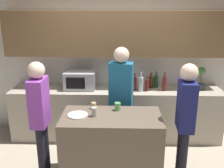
{
  "coord_description": "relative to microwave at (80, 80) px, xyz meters",
  "views": [
    {
      "loc": [
        0.06,
        -2.88,
        2.32
      ],
      "look_at": [
        -0.04,
        0.44,
        1.28
      ],
      "focal_mm": 42.0,
      "sensor_mm": 36.0,
      "label": 1
    }
  ],
  "objects": [
    {
      "name": "cup_1",
      "position": [
        0.36,
        -1.23,
        -0.05
      ],
      "size": [
        0.08,
        0.08,
        0.12
      ],
      "color": "#B4B5A1",
      "rests_on": "kitchen_island"
    },
    {
      "name": "back_wall",
      "position": [
        0.62,
        0.25,
        0.49
      ],
      "size": [
        6.4,
        0.4,
        2.7
      ],
      "color": "silver",
      "rests_on": "ground_plane"
    },
    {
      "name": "plate_on_island",
      "position": [
        0.14,
        -1.22,
        -0.11
      ],
      "size": [
        0.26,
        0.26,
        0.01
      ],
      "color": "white",
      "rests_on": "kitchen_island"
    },
    {
      "name": "cup_0",
      "position": [
        0.33,
        -0.98,
        -0.07
      ],
      "size": [
        0.07,
        0.07,
        0.09
      ],
      "color": "tan",
      "rests_on": "kitchen_island"
    },
    {
      "name": "bottle_4",
      "position": [
        1.31,
        0.1,
        -0.04
      ],
      "size": [
        0.07,
        0.07,
        0.29
      ],
      "color": "#194723",
      "rests_on": "back_counter"
    },
    {
      "name": "cup_2",
      "position": [
        0.66,
        -1.03,
        -0.06
      ],
      "size": [
        0.08,
        0.08,
        0.11
      ],
      "color": "#62B062",
      "rests_on": "kitchen_island"
    },
    {
      "name": "toaster",
      "position": [
        -0.7,
        0.0,
        -0.06
      ],
      "size": [
        0.26,
        0.16,
        0.18
      ],
      "color": "silver",
      "rests_on": "back_counter"
    },
    {
      "name": "back_counter",
      "position": [
        0.62,
        -0.02,
        -0.6
      ],
      "size": [
        3.6,
        0.62,
        0.9
      ],
      "color": "#B7AD99",
      "rests_on": "ground_plane"
    },
    {
      "name": "person_center",
      "position": [
        1.5,
        -1.27,
        -0.07
      ],
      "size": [
        0.21,
        0.35,
        1.64
      ],
      "rotation": [
        0.0,
        0.0,
        1.51
      ],
      "color": "black",
      "rests_on": "ground_plane"
    },
    {
      "name": "person_right",
      "position": [
        -0.35,
        -1.21,
        -0.08
      ],
      "size": [
        0.21,
        0.34,
        1.63
      ],
      "rotation": [
        0.0,
        0.0,
        -1.58
      ],
      "color": "black",
      "rests_on": "ground_plane"
    },
    {
      "name": "bottle_2",
      "position": [
        1.14,
        -0.1,
        -0.05
      ],
      "size": [
        0.07,
        0.07,
        0.26
      ],
      "color": "maroon",
      "rests_on": "back_counter"
    },
    {
      "name": "bottle_5",
      "position": [
        1.43,
        -0.08,
        -0.03
      ],
      "size": [
        0.07,
        0.07,
        0.32
      ],
      "color": "maroon",
      "rests_on": "back_counter"
    },
    {
      "name": "bottle_3",
      "position": [
        1.22,
        0.08,
        -0.05
      ],
      "size": [
        0.08,
        0.08,
        0.27
      ],
      "color": "#472814",
      "rests_on": "back_counter"
    },
    {
      "name": "microwave",
      "position": [
        0.0,
        0.0,
        0.0
      ],
      "size": [
        0.52,
        0.39,
        0.3
      ],
      "color": "#B7BABC",
      "rests_on": "back_counter"
    },
    {
      "name": "bottle_0",
      "position": [
        0.93,
        -0.06,
        -0.04
      ],
      "size": [
        0.06,
        0.06,
        0.29
      ],
      "color": "maroon",
      "rests_on": "back_counter"
    },
    {
      "name": "potted_plant",
      "position": [
        2.05,
        0.0,
        0.05
      ],
      "size": [
        0.14,
        0.14,
        0.39
      ],
      "color": "#333D4C",
      "rests_on": "back_counter"
    },
    {
      "name": "person_left",
      "position": [
        0.7,
        -0.62,
        -0.02
      ],
      "size": [
        0.37,
        0.25,
        1.72
      ],
      "rotation": [
        0.0,
        0.0,
        -3.34
      ],
      "color": "black",
      "rests_on": "ground_plane"
    },
    {
      "name": "kitchen_island",
      "position": [
        0.58,
        -1.22,
        -0.58
      ],
      "size": [
        1.29,
        0.68,
        0.93
      ],
      "color": "brown",
      "rests_on": "ground_plane"
    },
    {
      "name": "bottle_1",
      "position": [
        1.04,
        -0.12,
        -0.02
      ],
      "size": [
        0.08,
        0.08,
        0.33
      ],
      "color": "silver",
      "rests_on": "back_counter"
    }
  ]
}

